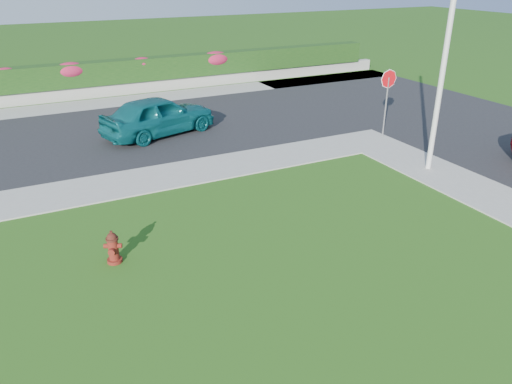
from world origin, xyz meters
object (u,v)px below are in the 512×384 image
sedan_teal (159,115)px  stop_sign (388,87)px  fire_hydrant (113,248)px  utility_pole (442,73)px

sedan_teal → stop_sign: 8.55m
fire_hydrant → sedan_teal: (3.49, 8.29, 0.42)m
fire_hydrant → sedan_teal: sedan_teal is taller
fire_hydrant → stop_sign: size_ratio=0.30×
utility_pole → stop_sign: utility_pole is taller
sedan_teal → stop_sign: size_ratio=1.72×
fire_hydrant → stop_sign: (10.99, 4.35, 1.52)m
utility_pole → fire_hydrant: bearing=-173.9°
utility_pole → sedan_teal: bearing=132.6°
utility_pole → stop_sign: 3.57m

